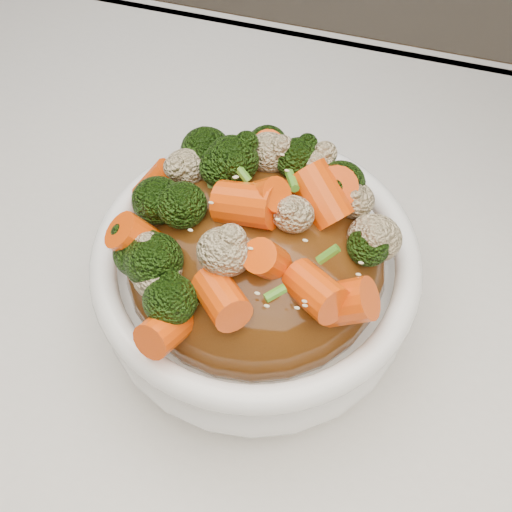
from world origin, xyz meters
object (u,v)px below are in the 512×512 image
(broccoli, at_px, (256,199))
(carrots, at_px, (256,198))
(bowl, at_px, (256,282))
(dining_table, at_px, (254,473))

(broccoli, bearing_deg, carrots, 0.00)
(bowl, xyz_separation_m, carrots, (0.00, 0.00, 0.10))
(bowl, bearing_deg, carrots, 0.00)
(dining_table, relative_size, broccoli, 6.59)
(dining_table, bearing_deg, broccoli, 101.50)
(broccoli, bearing_deg, dining_table, -78.50)
(dining_table, distance_m, bowl, 0.42)
(carrots, xyz_separation_m, broccoli, (0.00, 0.00, -0.00))
(carrots, bearing_deg, dining_table, -78.50)
(dining_table, relative_size, bowl, 5.25)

